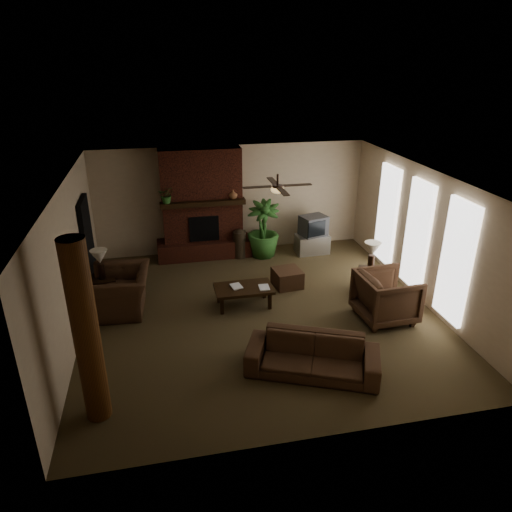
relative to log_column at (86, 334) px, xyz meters
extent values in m
plane|color=#4E3F27|center=(2.95, 2.40, -1.40)|extent=(7.00, 7.00, 0.00)
plane|color=silver|center=(2.95, 2.40, 1.40)|extent=(7.00, 7.00, 0.00)
plane|color=tan|center=(2.95, 5.90, 0.00)|extent=(7.00, 0.00, 7.00)
plane|color=tan|center=(2.95, -1.10, 0.00)|extent=(7.00, 0.00, 7.00)
plane|color=tan|center=(-0.55, 2.40, 0.00)|extent=(0.00, 7.00, 7.00)
plane|color=tan|center=(6.45, 2.40, 0.00)|extent=(0.00, 7.00, 7.00)
cube|color=#542216|center=(2.15, 5.65, 0.00)|extent=(2.00, 0.50, 2.80)
cube|color=#542216|center=(2.15, 5.55, -1.17)|extent=(2.40, 0.70, 0.45)
cube|color=black|center=(2.15, 5.39, -0.58)|extent=(0.75, 0.04, 0.65)
cube|color=black|center=(2.15, 5.37, 0.10)|extent=(2.10, 0.28, 0.12)
cube|color=white|center=(6.40, 4.00, -0.05)|extent=(0.08, 0.85, 2.35)
cube|color=white|center=(6.40, 2.60, -0.05)|extent=(0.08, 0.85, 2.35)
cube|color=white|center=(6.40, 1.20, -0.05)|extent=(0.08, 0.85, 2.35)
cylinder|color=#5C3517|center=(0.00, 0.00, 0.00)|extent=(0.36, 0.36, 2.80)
cube|color=black|center=(-0.49, 4.20, -0.35)|extent=(0.10, 1.00, 2.10)
cylinder|color=black|center=(3.35, 2.70, 1.28)|extent=(0.04, 0.04, 0.24)
cylinder|color=black|center=(3.35, 2.70, 1.16)|extent=(0.20, 0.20, 0.06)
ellipsoid|color=#F2BF72|center=(3.35, 2.70, 1.10)|extent=(0.26, 0.26, 0.14)
cube|color=black|center=(3.75, 2.70, 1.17)|extent=(0.55, 0.12, 0.01)
cube|color=black|center=(2.95, 2.70, 1.17)|extent=(0.55, 0.12, 0.01)
cube|color=black|center=(3.35, 3.10, 1.17)|extent=(0.12, 0.55, 0.01)
cube|color=black|center=(3.35, 2.30, 1.17)|extent=(0.12, 0.55, 0.01)
imported|color=#462E1E|center=(3.39, 0.33, -0.98)|extent=(2.24, 1.44, 0.85)
imported|color=#462E1E|center=(0.18, 3.12, -0.82)|extent=(0.93, 1.37, 1.15)
imported|color=#462E1E|center=(5.34, 1.67, -0.86)|extent=(1.04, 1.10, 1.08)
cube|color=black|center=(2.68, 2.76, -1.00)|extent=(1.20, 0.70, 0.06)
cube|color=black|center=(2.18, 2.51, -1.21)|extent=(0.07, 0.07, 0.37)
cube|color=black|center=(3.18, 2.51, -1.21)|extent=(0.07, 0.07, 0.37)
cube|color=black|center=(2.18, 3.01, -1.21)|extent=(0.07, 0.07, 0.37)
cube|color=black|center=(3.18, 3.01, -1.21)|extent=(0.07, 0.07, 0.37)
cube|color=#462E1E|center=(3.81, 3.45, -1.20)|extent=(0.66, 0.66, 0.40)
cube|color=#B7B7B9|center=(4.97, 5.19, -1.15)|extent=(0.87, 0.54, 0.50)
cube|color=#3D3D40|center=(4.99, 5.21, -0.64)|extent=(0.76, 0.66, 0.52)
cube|color=black|center=(4.99, 4.94, -0.64)|extent=(0.51, 0.17, 0.40)
cylinder|color=#33281C|center=(3.04, 5.31, -1.05)|extent=(0.34, 0.34, 0.70)
sphere|color=#33281C|center=(3.04, 5.31, -0.80)|extent=(0.34, 0.34, 0.34)
imported|color=#2E5E25|center=(3.65, 5.27, -0.99)|extent=(1.18, 1.64, 0.83)
cube|color=black|center=(-0.20, 3.59, -1.12)|extent=(0.55, 0.55, 0.55)
cylinder|color=black|center=(-0.20, 3.54, -0.67)|extent=(0.17, 0.17, 0.35)
cone|color=beige|center=(-0.20, 3.54, -0.35)|extent=(0.43, 0.43, 0.30)
cube|color=black|center=(5.55, 2.79, -1.12)|extent=(0.61, 0.61, 0.55)
cylinder|color=black|center=(5.50, 2.77, -0.67)|extent=(0.17, 0.17, 0.35)
cone|color=beige|center=(5.50, 2.77, -0.35)|extent=(0.42, 0.42, 0.30)
imported|color=#2E5E25|center=(1.29, 5.35, 0.32)|extent=(0.43, 0.47, 0.33)
imported|color=brown|center=(2.91, 5.40, 0.27)|extent=(0.25, 0.25, 0.22)
imported|color=#999999|center=(2.43, 2.79, -0.83)|extent=(0.22, 0.07, 0.29)
imported|color=#999999|center=(2.98, 2.65, -0.82)|extent=(0.21, 0.03, 0.29)
camera|label=1|loc=(1.15, -5.79, 3.52)|focal=32.92mm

